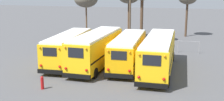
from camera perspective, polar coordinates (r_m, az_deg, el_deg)
ground_plane at (r=27.81m, az=0.07°, el=-3.17°), size 160.00×160.00×0.00m
school_bus_0 at (r=28.76m, az=-8.74°, el=0.57°), size 2.81×9.58×3.02m
school_bus_1 at (r=27.48m, az=-3.15°, el=0.42°), size 2.88×10.25×3.28m
school_bus_2 at (r=27.53m, az=3.35°, el=0.11°), size 2.76×9.98×2.97m
school_bus_3 at (r=26.01m, az=9.41°, el=-0.51°), size 2.61×10.87×3.22m
utility_pole at (r=39.18m, az=3.69°, el=7.18°), size 1.80×0.25×7.27m
fence_line at (r=34.89m, az=3.21°, el=1.76°), size 17.11×0.06×1.42m
fire_hydrant at (r=22.18m, az=-13.99°, el=-6.35°), size 0.24×0.24×1.03m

